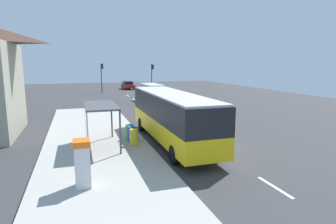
{
  "coord_description": "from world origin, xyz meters",
  "views": [
    {
      "loc": [
        -7.41,
        -15.3,
        5.12
      ],
      "look_at": [
        -1.0,
        4.61,
        1.5
      ],
      "focal_mm": 30.63,
      "sensor_mm": 36.0,
      "label": 1
    }
  ],
  "objects_px": {
    "white_van": "(152,91)",
    "recycling_bin_yellow": "(134,137)",
    "bus": "(172,115)",
    "sedan_near": "(128,85)",
    "ticket_machine": "(82,163)",
    "traffic_light_near_side": "(152,73)",
    "traffic_light_far_side": "(102,73)",
    "bus_shelter": "(95,115)",
    "recycling_bin_blue": "(132,134)",
    "recycling_bin_green": "(130,132)"
  },
  "relations": [
    {
      "from": "bus",
      "to": "traffic_light_near_side",
      "type": "xyz_separation_m",
      "value": [
        7.21,
        32.25,
        1.39
      ]
    },
    {
      "from": "sedan_near",
      "to": "bus",
      "type": "bearing_deg",
      "value": -95.9
    },
    {
      "from": "sedan_near",
      "to": "recycling_bin_blue",
      "type": "xyz_separation_m",
      "value": [
        -6.5,
        -38.24,
        -0.14
      ]
    },
    {
      "from": "traffic_light_near_side",
      "to": "traffic_light_far_side",
      "type": "relative_size",
      "value": 0.97
    },
    {
      "from": "ticket_machine",
      "to": "traffic_light_far_side",
      "type": "bearing_deg",
      "value": 83.75
    },
    {
      "from": "white_van",
      "to": "recycling_bin_yellow",
      "type": "bearing_deg",
      "value": -107.72
    },
    {
      "from": "bus",
      "to": "ticket_machine",
      "type": "height_order",
      "value": "bus"
    },
    {
      "from": "ticket_machine",
      "to": "recycling_bin_green",
      "type": "xyz_separation_m",
      "value": [
        3.12,
        6.77,
        -0.52
      ]
    },
    {
      "from": "ticket_machine",
      "to": "bus_shelter",
      "type": "height_order",
      "value": "bus_shelter"
    },
    {
      "from": "ticket_machine",
      "to": "bus_shelter",
      "type": "relative_size",
      "value": 0.48
    },
    {
      "from": "bus",
      "to": "ticket_machine",
      "type": "xyz_separation_m",
      "value": [
        -5.61,
        -5.53,
        -0.67
      ]
    },
    {
      "from": "recycling_bin_yellow",
      "to": "traffic_light_near_side",
      "type": "distance_m",
      "value": 33.93
    },
    {
      "from": "recycling_bin_yellow",
      "to": "bus_shelter",
      "type": "bearing_deg",
      "value": 172.49
    },
    {
      "from": "sedan_near",
      "to": "white_van",
      "type": "bearing_deg",
      "value": -90.29
    },
    {
      "from": "bus",
      "to": "recycling_bin_green",
      "type": "distance_m",
      "value": 3.02
    },
    {
      "from": "sedan_near",
      "to": "recycling_bin_green",
      "type": "bearing_deg",
      "value": -99.82
    },
    {
      "from": "bus",
      "to": "recycling_bin_yellow",
      "type": "distance_m",
      "value": 2.76
    },
    {
      "from": "recycling_bin_green",
      "to": "traffic_light_near_side",
      "type": "relative_size",
      "value": 0.2
    },
    {
      "from": "white_van",
      "to": "traffic_light_near_side",
      "type": "bearing_deg",
      "value": 75.07
    },
    {
      "from": "recycling_bin_green",
      "to": "recycling_bin_yellow",
      "type": "bearing_deg",
      "value": -90.0
    },
    {
      "from": "ticket_machine",
      "to": "traffic_light_near_side",
      "type": "distance_m",
      "value": 39.95
    },
    {
      "from": "traffic_light_far_side",
      "to": "sedan_near",
      "type": "bearing_deg",
      "value": 46.69
    },
    {
      "from": "sedan_near",
      "to": "recycling_bin_yellow",
      "type": "xyz_separation_m",
      "value": [
        -6.5,
        -38.94,
        -0.14
      ]
    },
    {
      "from": "traffic_light_near_side",
      "to": "traffic_light_far_side",
      "type": "bearing_deg",
      "value": 174.69
    },
    {
      "from": "traffic_light_near_side",
      "to": "traffic_light_far_side",
      "type": "xyz_separation_m",
      "value": [
        -8.6,
        0.8,
        0.08
      ]
    },
    {
      "from": "bus",
      "to": "ticket_machine",
      "type": "distance_m",
      "value": 7.91
    },
    {
      "from": "recycling_bin_yellow",
      "to": "recycling_bin_blue",
      "type": "bearing_deg",
      "value": 90.0
    },
    {
      "from": "recycling_bin_green",
      "to": "bus_shelter",
      "type": "bearing_deg",
      "value": -153.4
    },
    {
      "from": "bus",
      "to": "bus_shelter",
      "type": "distance_m",
      "value": 4.71
    },
    {
      "from": "bus",
      "to": "bus_shelter",
      "type": "height_order",
      "value": "bus"
    },
    {
      "from": "bus",
      "to": "white_van",
      "type": "bearing_deg",
      "value": 78.86
    },
    {
      "from": "white_van",
      "to": "bus_shelter",
      "type": "relative_size",
      "value": 1.32
    },
    {
      "from": "white_van",
      "to": "bus",
      "type": "bearing_deg",
      "value": -101.14
    },
    {
      "from": "recycling_bin_blue",
      "to": "traffic_light_near_side",
      "type": "xyz_separation_m",
      "value": [
        9.7,
        31.71,
        2.57
      ]
    },
    {
      "from": "recycling_bin_blue",
      "to": "recycling_bin_green",
      "type": "distance_m",
      "value": 0.7
    },
    {
      "from": "recycling_bin_blue",
      "to": "bus_shelter",
      "type": "height_order",
      "value": "bus_shelter"
    },
    {
      "from": "white_van",
      "to": "recycling_bin_yellow",
      "type": "xyz_separation_m",
      "value": [
        -6.4,
        -20.03,
        -0.69
      ]
    },
    {
      "from": "recycling_bin_blue",
      "to": "traffic_light_far_side",
      "type": "height_order",
      "value": "traffic_light_far_side"
    },
    {
      "from": "bus",
      "to": "white_van",
      "type": "xyz_separation_m",
      "value": [
        3.91,
        19.87,
        -0.5
      ]
    },
    {
      "from": "bus",
      "to": "sedan_near",
      "type": "distance_m",
      "value": 39.0
    },
    {
      "from": "ticket_machine",
      "to": "recycling_bin_blue",
      "type": "relative_size",
      "value": 2.04
    },
    {
      "from": "traffic_light_far_side",
      "to": "white_van",
      "type": "bearing_deg",
      "value": -68.09
    },
    {
      "from": "bus",
      "to": "ticket_machine",
      "type": "bearing_deg",
      "value": -135.42
    },
    {
      "from": "traffic_light_near_side",
      "to": "sedan_near",
      "type": "bearing_deg",
      "value": 116.16
    },
    {
      "from": "ticket_machine",
      "to": "traffic_light_far_side",
      "type": "distance_m",
      "value": 38.87
    },
    {
      "from": "bus",
      "to": "recycling_bin_green",
      "type": "height_order",
      "value": "bus"
    },
    {
      "from": "bus_shelter",
      "to": "bus",
      "type": "bearing_deg",
      "value": -1.61
    },
    {
      "from": "white_van",
      "to": "ticket_machine",
      "type": "distance_m",
      "value": 27.13
    },
    {
      "from": "bus",
      "to": "sedan_near",
      "type": "relative_size",
      "value": 2.45
    },
    {
      "from": "traffic_light_near_side",
      "to": "traffic_light_far_side",
      "type": "height_order",
      "value": "traffic_light_far_side"
    }
  ]
}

